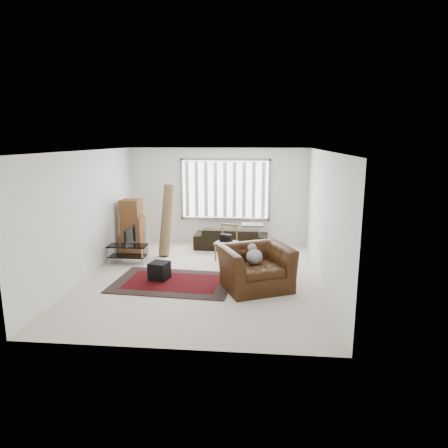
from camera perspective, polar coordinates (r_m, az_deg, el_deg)
The scene contains 11 objects.
room at distance 8.77m, azimuth -2.41°, elevation 4.34°, with size 6.00×6.02×2.71m.
persian_rug at distance 8.47m, azimuth -7.31°, elevation -8.25°, with size 2.53×1.78×0.02m.
tv_stand at distance 9.84m, azimuth -13.61°, elevation -3.64°, with size 0.91×0.41×0.46m.
tv at distance 9.76m, azimuth -13.71°, elevation -1.73°, with size 0.74×0.10×0.42m, color black.
subwoofer at distance 8.60m, azimuth -9.21°, elevation -6.61°, with size 0.37×0.37×0.37m, color black.
moving_boxes at distance 10.60m, azimuth -12.94°, elevation -0.66°, with size 0.59×0.54×1.42m.
white_flatpack at distance 10.72m, azimuth -12.22°, elevation -2.06°, with size 0.58×0.08×0.74m, color silver.
rolled_rug at distance 10.29m, azimuth -8.20°, elevation 0.56°, with size 0.27×0.27×1.80m, color brown.
sofa at distance 10.88m, azimuth 1.05°, elevation -1.53°, with size 1.97×0.85×0.76m, color black.
side_chair at distance 9.83m, azimuth 0.35°, elevation -2.41°, with size 0.59×0.59×0.87m.
armchair at distance 7.99m, azimuth 4.52°, elevation -5.79°, with size 1.67×1.59×0.98m.
Camera 1 is at (1.23, -8.10, 2.93)m, focal length 32.00 mm.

